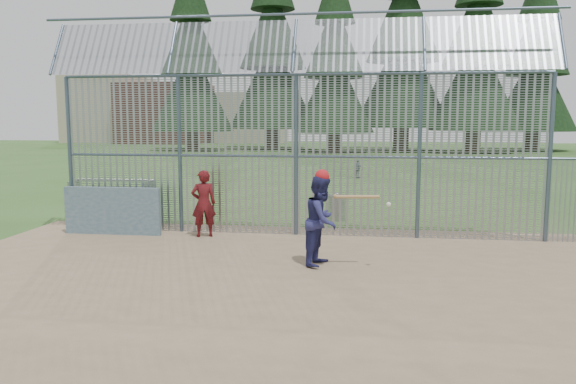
# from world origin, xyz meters

# --- Properties ---
(ground) EXTENTS (120.00, 120.00, 0.00)m
(ground) POSITION_xyz_m (0.00, 0.00, 0.00)
(ground) COLOR #2D511E
(ground) RESTS_ON ground
(dirt_infield) EXTENTS (14.00, 10.00, 0.02)m
(dirt_infield) POSITION_xyz_m (0.00, -0.50, 0.01)
(dirt_infield) COLOR #756047
(dirt_infield) RESTS_ON ground
(dugout_wall) EXTENTS (2.50, 0.12, 1.20)m
(dugout_wall) POSITION_xyz_m (-4.60, 2.90, 0.62)
(dugout_wall) COLOR #38566B
(dugout_wall) RESTS_ON dirt_infield
(batter) EXTENTS (0.88, 1.02, 1.80)m
(batter) POSITION_xyz_m (0.86, 0.65, 0.92)
(batter) COLOR navy
(batter) RESTS_ON dirt_infield
(onlooker) EXTENTS (0.71, 0.59, 1.66)m
(onlooker) POSITION_xyz_m (-2.24, 2.95, 0.85)
(onlooker) COLOR maroon
(onlooker) RESTS_ON dirt_infield
(bg_kid_seated) EXTENTS (0.56, 0.55, 0.94)m
(bg_kid_seated) POSITION_xyz_m (1.39, 17.46, 0.47)
(bg_kid_seated) COLOR slate
(bg_kid_seated) RESTS_ON ground
(batting_gear) EXTENTS (1.48, 0.47, 0.67)m
(batting_gear) POSITION_xyz_m (0.99, 0.62, 1.73)
(batting_gear) COLOR #B0171C
(batting_gear) RESTS_ON ground
(trash_can) EXTENTS (0.56, 0.56, 0.82)m
(trash_can) POSITION_xyz_m (0.92, 5.67, 0.38)
(trash_can) COLOR gray
(trash_can) RESTS_ON ground
(bleacher) EXTENTS (3.00, 0.95, 0.72)m
(bleacher) POSITION_xyz_m (-7.33, 8.66, 0.41)
(bleacher) COLOR gray
(bleacher) RESTS_ON ground
(backstop_fence) EXTENTS (20.09, 0.81, 5.30)m
(backstop_fence) POSITION_xyz_m (1.81, 3.43, 2.36)
(backstop_fence) COLOR #47566B
(backstop_fence) RESTS_ON ground
(conifer_row) EXTENTS (38.48, 12.26, 20.20)m
(conifer_row) POSITION_xyz_m (1.93, 41.51, 10.83)
(conifer_row) COLOR #332319
(conifer_row) RESTS_ON ground
(distant_buildings) EXTENTS (26.50, 10.50, 8.00)m
(distant_buildings) POSITION_xyz_m (-23.18, 56.49, 3.60)
(distant_buildings) COLOR brown
(distant_buildings) RESTS_ON ground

